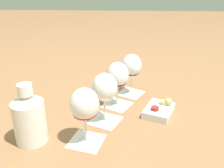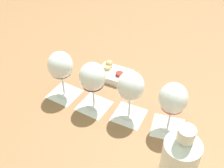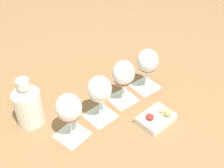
{
  "view_description": "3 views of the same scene",
  "coord_description": "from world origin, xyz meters",
  "px_view_note": "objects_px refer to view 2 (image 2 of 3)",
  "views": [
    {
      "loc": [
        -0.86,
        -0.06,
        0.49
      ],
      "look_at": [
        -0.0,
        -0.0,
        0.13
      ],
      "focal_mm": 38.0,
      "sensor_mm": 36.0,
      "label": 1
    },
    {
      "loc": [
        -0.04,
        0.73,
        0.76
      ],
      "look_at": [
        -0.0,
        -0.0,
        0.13
      ],
      "focal_mm": 45.0,
      "sensor_mm": 36.0,
      "label": 2
    },
    {
      "loc": [
        -0.78,
        -0.37,
        0.82
      ],
      "look_at": [
        -0.0,
        -0.0,
        0.13
      ],
      "focal_mm": 45.0,
      "sensor_mm": 36.0,
      "label": 3
    }
  ],
  "objects_px": {
    "ceramic_vase": "(180,157)",
    "snack_dish": "(113,74)",
    "wine_glass_0": "(173,100)",
    "wine_glass_1": "(130,88)",
    "wine_glass_3": "(61,67)",
    "wine_glass_2": "(93,78)"
  },
  "relations": [
    {
      "from": "ceramic_vase",
      "to": "snack_dish",
      "type": "xyz_separation_m",
      "value": [
        0.21,
        -0.45,
        -0.07
      ]
    },
    {
      "from": "wine_glass_0",
      "to": "ceramic_vase",
      "type": "bearing_deg",
      "value": 92.04
    },
    {
      "from": "wine_glass_1",
      "to": "ceramic_vase",
      "type": "distance_m",
      "value": 0.28
    },
    {
      "from": "wine_glass_3",
      "to": "snack_dish",
      "type": "distance_m",
      "value": 0.25
    },
    {
      "from": "ceramic_vase",
      "to": "wine_glass_1",
      "type": "bearing_deg",
      "value": -58.8
    },
    {
      "from": "wine_glass_0",
      "to": "wine_glass_1",
      "type": "height_order",
      "value": "same"
    },
    {
      "from": "wine_glass_2",
      "to": "snack_dish",
      "type": "bearing_deg",
      "value": -109.4
    },
    {
      "from": "wine_glass_1",
      "to": "wine_glass_2",
      "type": "distance_m",
      "value": 0.14
    },
    {
      "from": "wine_glass_3",
      "to": "snack_dish",
      "type": "height_order",
      "value": "wine_glass_3"
    },
    {
      "from": "wine_glass_2",
      "to": "ceramic_vase",
      "type": "distance_m",
      "value": 0.39
    },
    {
      "from": "snack_dish",
      "to": "wine_glass_2",
      "type": "bearing_deg",
      "value": 70.6
    },
    {
      "from": "wine_glass_0",
      "to": "wine_glass_3",
      "type": "xyz_separation_m",
      "value": [
        0.39,
        -0.15,
        -0.0
      ]
    },
    {
      "from": "wine_glass_2",
      "to": "wine_glass_3",
      "type": "height_order",
      "value": "same"
    },
    {
      "from": "wine_glass_2",
      "to": "ceramic_vase",
      "type": "height_order",
      "value": "ceramic_vase"
    },
    {
      "from": "wine_glass_3",
      "to": "wine_glass_2",
      "type": "bearing_deg",
      "value": 154.37
    },
    {
      "from": "wine_glass_1",
      "to": "ceramic_vase",
      "type": "height_order",
      "value": "ceramic_vase"
    },
    {
      "from": "wine_glass_3",
      "to": "snack_dish",
      "type": "xyz_separation_m",
      "value": [
        -0.19,
        -0.12,
        -0.12
      ]
    },
    {
      "from": "ceramic_vase",
      "to": "snack_dish",
      "type": "height_order",
      "value": "ceramic_vase"
    },
    {
      "from": "snack_dish",
      "to": "wine_glass_3",
      "type": "bearing_deg",
      "value": 32.0
    },
    {
      "from": "wine_glass_0",
      "to": "snack_dish",
      "type": "bearing_deg",
      "value": -52.53
    },
    {
      "from": "wine_glass_3",
      "to": "ceramic_vase",
      "type": "relative_size",
      "value": 0.93
    },
    {
      "from": "snack_dish",
      "to": "ceramic_vase",
      "type": "bearing_deg",
      "value": 115.17
    }
  ]
}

